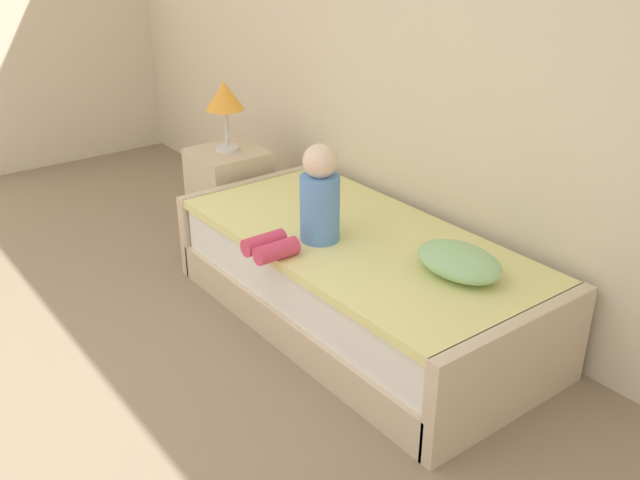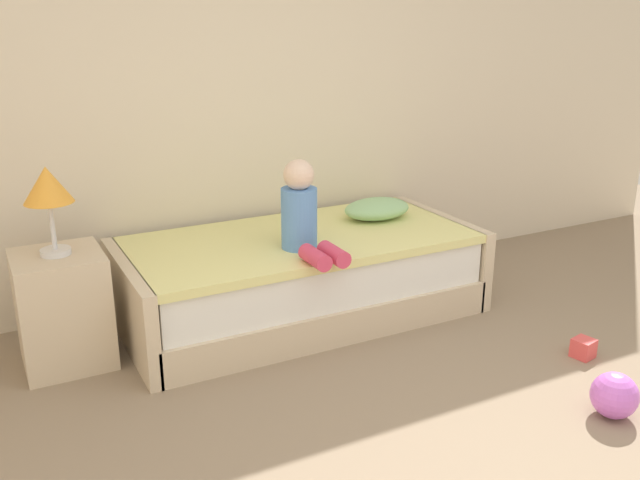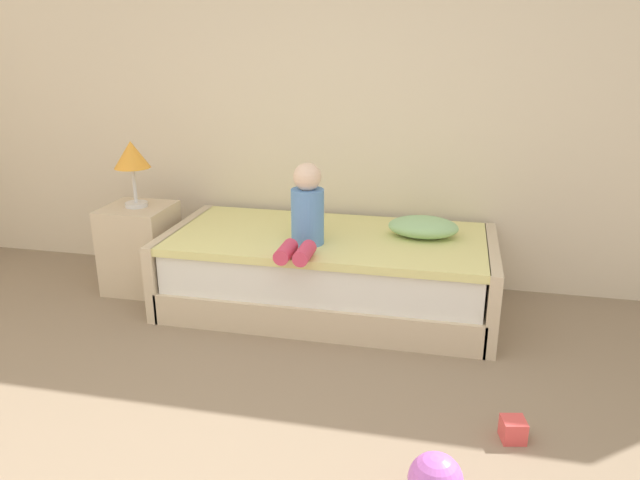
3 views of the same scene
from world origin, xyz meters
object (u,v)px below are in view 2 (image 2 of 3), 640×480
object	(u,v)px
nightstand	(63,309)
table_lamp	(48,189)
child_figure	(303,215)
pillow	(377,209)
toy_ball	(614,395)
bed	(301,276)
toy_block	(583,348)

from	to	relation	value
nightstand	table_lamp	xyz separation A→B (m)	(0.00, 0.00, 0.64)
child_figure	pillow	xyz separation A→B (m)	(0.68, 0.33, -0.14)
toy_ball	pillow	bearing A→B (deg)	95.79
bed	toy_block	distance (m)	1.63
table_lamp	toy_block	size ratio (longest dim) A/B	4.34
bed	toy_block	size ratio (longest dim) A/B	20.36
nightstand	table_lamp	size ratio (longest dim) A/B	1.33
child_figure	toy_ball	bearing A→B (deg)	-58.98
toy_block	bed	bearing A→B (deg)	132.52
child_figure	toy_block	bearing A→B (deg)	-39.09
bed	nightstand	xyz separation A→B (m)	(-1.35, 0.03, 0.05)
toy_block	table_lamp	bearing A→B (deg)	153.49
nightstand	toy_ball	bearing A→B (deg)	-38.56
bed	child_figure	xyz separation A→B (m)	(-0.09, -0.23, 0.46)
bed	pillow	world-z (taller)	pillow
table_lamp	nightstand	bearing A→B (deg)	0.00
child_figure	toy_ball	distance (m)	1.78
child_figure	nightstand	bearing A→B (deg)	168.55
toy_ball	toy_block	xyz separation A→B (m)	(0.32, 0.47, -0.05)
pillow	bed	bearing A→B (deg)	-170.38
toy_block	pillow	bearing A→B (deg)	111.27
bed	pillow	distance (m)	0.68
child_figure	toy_block	world-z (taller)	child_figure
table_lamp	toy_ball	size ratio (longest dim) A/B	2.11
pillow	toy_ball	size ratio (longest dim) A/B	2.06
table_lamp	pillow	size ratio (longest dim) A/B	1.02
toy_block	nightstand	bearing A→B (deg)	153.49
bed	toy_block	bearing A→B (deg)	-47.48
nightstand	toy_ball	xyz separation A→B (m)	(2.12, -1.69, -0.19)
child_figure	toy_block	xyz separation A→B (m)	(1.19, -0.96, -0.65)
nightstand	pillow	size ratio (longest dim) A/B	1.36
bed	child_figure	world-z (taller)	child_figure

